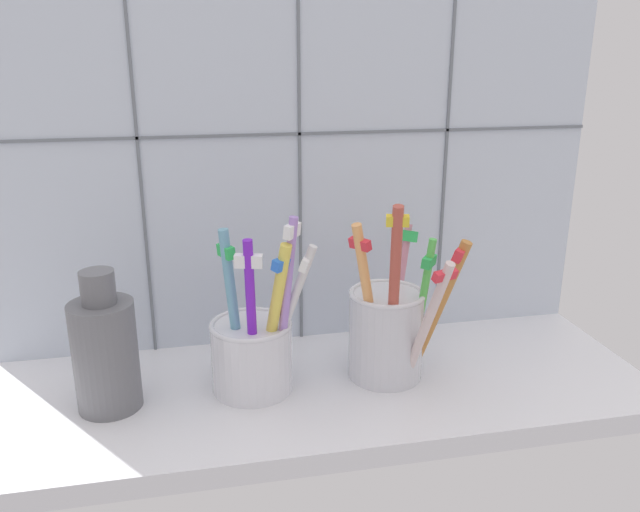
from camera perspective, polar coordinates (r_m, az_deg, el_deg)
counter_slab at (r=63.39cm, az=0.10°, el=-12.15°), size 64.00×22.00×2.00cm
tile_wall_back at (r=67.35cm, az=-1.99°, el=9.18°), size 64.00×2.20×45.00cm
toothbrush_cup_left at (r=60.33cm, az=-5.95°, el=-8.19°), size 9.82×7.70×17.38cm
toothbrush_cup_right at (r=62.35cm, az=6.19°, el=-6.42°), size 11.47×12.72×18.45cm
ceramic_vase at (r=60.19cm, az=-18.63°, el=-7.93°), size 5.68×5.68×12.99cm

